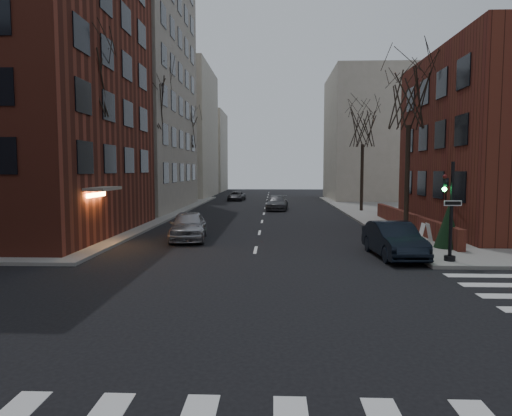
% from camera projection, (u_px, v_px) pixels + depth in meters
% --- Properties ---
extents(ground, '(160.00, 160.00, 0.00)m').
position_uv_depth(ground, '(233.00, 348.00, 9.83)').
color(ground, black).
rests_on(ground, ground).
extents(building_left_tan, '(18.00, 18.00, 28.00)m').
position_uv_depth(building_left_tan, '(86.00, 62.00, 43.18)').
color(building_left_tan, '#9F9383').
rests_on(building_left_tan, ground).
extents(low_wall_right, '(0.35, 16.00, 1.00)m').
position_uv_depth(low_wall_right, '(409.00, 221.00, 28.33)').
color(low_wall_right, '#592519').
rests_on(low_wall_right, sidewalk_far_right).
extents(building_distant_la, '(14.00, 16.00, 18.00)m').
position_uv_depth(building_distant_la, '(162.00, 133.00, 64.43)').
color(building_distant_la, '#C0B4A2').
rests_on(building_distant_la, ground).
extents(building_distant_ra, '(14.00, 14.00, 16.00)m').
position_uv_depth(building_distant_ra, '(384.00, 137.00, 58.35)').
color(building_distant_ra, '#C0B4A2').
rests_on(building_distant_ra, ground).
extents(building_distant_lb, '(10.00, 12.00, 14.00)m').
position_uv_depth(building_distant_lb, '(197.00, 152.00, 81.44)').
color(building_distant_lb, '#C0B4A2').
rests_on(building_distant_lb, ground).
extents(traffic_signal, '(0.76, 0.44, 4.00)m').
position_uv_depth(traffic_signal, '(450.00, 218.00, 18.31)').
color(traffic_signal, black).
rests_on(traffic_signal, sidewalk_far_right).
extents(tree_left_a, '(4.18, 4.18, 10.26)m').
position_uv_depth(tree_left_a, '(86.00, 79.00, 23.41)').
color(tree_left_a, '#2D231C').
rests_on(tree_left_a, sidewalk_far_left).
extents(tree_left_b, '(4.40, 4.40, 10.80)m').
position_uv_depth(tree_left_b, '(149.00, 104.00, 35.32)').
color(tree_left_b, '#2D231C').
rests_on(tree_left_b, sidewalk_far_left).
extents(tree_left_c, '(3.96, 3.96, 9.72)m').
position_uv_depth(tree_left_c, '(185.00, 131.00, 49.33)').
color(tree_left_c, '#2D231C').
rests_on(tree_left_c, sidewalk_far_left).
extents(tree_right_a, '(3.96, 3.96, 9.72)m').
position_uv_depth(tree_right_a, '(409.00, 98.00, 26.73)').
color(tree_right_a, '#2D231C').
rests_on(tree_right_a, sidewalk_far_right).
extents(tree_right_b, '(3.74, 3.74, 9.18)m').
position_uv_depth(tree_right_b, '(363.00, 128.00, 40.71)').
color(tree_right_b, '#2D231C').
rests_on(tree_right_b, sidewalk_far_right).
extents(streetlamp_near, '(0.36, 0.36, 6.28)m').
position_uv_depth(streetlamp_near, '(144.00, 164.00, 31.70)').
color(streetlamp_near, black).
rests_on(streetlamp_near, sidewalk_far_left).
extents(streetlamp_far, '(0.36, 0.36, 6.28)m').
position_uv_depth(streetlamp_far, '(194.00, 166.00, 51.62)').
color(streetlamp_far, black).
rests_on(streetlamp_far, sidewalk_far_left).
extents(parked_sedan, '(1.96, 4.78, 1.54)m').
position_uv_depth(parked_sedan, '(394.00, 240.00, 19.91)').
color(parked_sedan, black).
rests_on(parked_sedan, ground).
extents(car_lane_silver, '(2.38, 4.84, 1.59)m').
position_uv_depth(car_lane_silver, '(188.00, 225.00, 24.84)').
color(car_lane_silver, '#9D9CA1').
rests_on(car_lane_silver, ground).
extents(car_lane_gray, '(2.30, 4.85, 1.37)m').
position_uv_depth(car_lane_gray, '(277.00, 203.00, 43.28)').
color(car_lane_gray, '#434348').
rests_on(car_lane_gray, ground).
extents(car_lane_far, '(2.21, 4.21, 1.13)m').
position_uv_depth(car_lane_far, '(236.00, 196.00, 56.44)').
color(car_lane_far, '#3F3E43').
rests_on(car_lane_far, ground).
extents(sandwich_board, '(0.45, 0.63, 1.00)m').
position_uv_depth(sandwich_board, '(425.00, 233.00, 23.04)').
color(sandwich_board, white).
rests_on(sandwich_board, sidewalk_far_right).
extents(evergreen_shrub, '(1.45, 1.45, 2.06)m').
position_uv_depth(evergreen_shrub, '(448.00, 226.00, 21.49)').
color(evergreen_shrub, black).
rests_on(evergreen_shrub, sidewalk_far_right).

